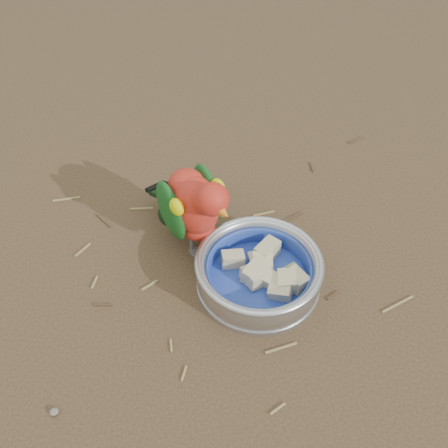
{
  "coord_description": "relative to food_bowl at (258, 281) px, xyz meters",
  "views": [
    {
      "loc": [
        -0.06,
        -0.41,
        0.67
      ],
      "look_at": [
        0.04,
        0.16,
        0.08
      ],
      "focal_mm": 40.0,
      "sensor_mm": 36.0,
      "label": 1
    }
  ],
  "objects": [
    {
      "name": "ground_debris",
      "position": [
        -0.04,
        -0.09,
        -0.01
      ],
      "size": [
        0.9,
        0.8,
        0.01
      ],
      "primitive_type": null,
      "color": "#967F4D",
      "rests_on": "ground"
    },
    {
      "name": "ground",
      "position": [
        -0.08,
        -0.09,
        -0.01
      ],
      "size": [
        60.0,
        60.0,
        0.0
      ],
      "primitive_type": "plane",
      "color": "#4A3624"
    },
    {
      "name": "fruit_wedges",
      "position": [
        0.0,
        0.0,
        0.02
      ],
      "size": [
        0.12,
        0.12,
        0.03
      ],
      "primitive_type": null,
      "color": "#C5B58B",
      "rests_on": "food_bowl"
    },
    {
      "name": "food_bowl",
      "position": [
        0.0,
        0.0,
        0.0
      ],
      "size": [
        0.21,
        0.21,
        0.02
      ],
      "primitive_type": "cylinder",
      "color": "#B2B2BA",
      "rests_on": "ground"
    },
    {
      "name": "lory_parrot",
      "position": [
        -0.09,
        0.11,
        0.08
      ],
      "size": [
        0.19,
        0.24,
        0.17
      ],
      "primitive_type": null,
      "rotation": [
        0.0,
        0.0,
        -2.68
      ],
      "color": "red",
      "rests_on": "ground"
    },
    {
      "name": "bowl_wall",
      "position": [
        0.0,
        0.0,
        0.03
      ],
      "size": [
        0.21,
        0.21,
        0.04
      ],
      "primitive_type": null,
      "color": "#B2B2BA",
      "rests_on": "food_bowl"
    }
  ]
}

